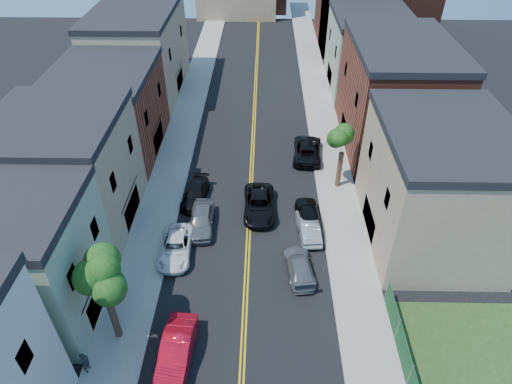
# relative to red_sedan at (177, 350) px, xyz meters

# --- Properties ---
(sidewalk_left) EXTENTS (3.20, 100.00, 0.15)m
(sidewalk_left) POSITION_rel_red_sedan_xyz_m (-3.96, 27.48, -0.75)
(sidewalk_left) COLOR gray
(sidewalk_left) RESTS_ON ground
(sidewalk_right) EXTENTS (3.20, 100.00, 0.15)m
(sidewalk_right) POSITION_rel_red_sedan_xyz_m (11.84, 27.48, -0.75)
(sidewalk_right) COLOR gray
(sidewalk_right) RESTS_ON ground
(curb_left) EXTENTS (0.30, 100.00, 0.15)m
(curb_left) POSITION_rel_red_sedan_xyz_m (-2.21, 27.48, -0.75)
(curb_left) COLOR gray
(curb_left) RESTS_ON ground
(curb_right) EXTENTS (0.30, 100.00, 0.15)m
(curb_right) POSITION_rel_red_sedan_xyz_m (10.09, 27.48, -0.75)
(curb_right) COLOR gray
(curb_right) RESTS_ON ground
(bldg_left_palegrn) EXTENTS (9.00, 8.00, 8.50)m
(bldg_left_palegrn) POSITION_rel_red_sedan_xyz_m (-10.06, 3.48, 3.42)
(bldg_left_palegrn) COLOR gray
(bldg_left_palegrn) RESTS_ON ground
(bldg_left_tan_near) EXTENTS (9.00, 10.00, 9.00)m
(bldg_left_tan_near) POSITION_rel_red_sedan_xyz_m (-10.06, 12.48, 3.67)
(bldg_left_tan_near) COLOR #998466
(bldg_left_tan_near) RESTS_ON ground
(bldg_left_brick) EXTENTS (9.00, 12.00, 8.00)m
(bldg_left_brick) POSITION_rel_red_sedan_xyz_m (-10.06, 23.48, 3.17)
(bldg_left_brick) COLOR brown
(bldg_left_brick) RESTS_ON ground
(bldg_left_tan_far) EXTENTS (9.00, 16.00, 9.50)m
(bldg_left_tan_far) POSITION_rel_red_sedan_xyz_m (-10.06, 37.48, 3.92)
(bldg_left_tan_far) COLOR #998466
(bldg_left_tan_far) RESTS_ON ground
(bldg_right_tan) EXTENTS (9.00, 12.00, 9.00)m
(bldg_right_tan) POSITION_rel_red_sedan_xyz_m (17.94, 11.48, 3.67)
(bldg_right_tan) COLOR #998466
(bldg_right_tan) RESTS_ON ground
(bldg_right_brick) EXTENTS (9.00, 14.00, 10.00)m
(bldg_right_brick) POSITION_rel_red_sedan_xyz_m (17.94, 25.48, 4.17)
(bldg_right_brick) COLOR brown
(bldg_right_brick) RESTS_ON ground
(bldg_right_palegrn) EXTENTS (9.00, 12.00, 8.50)m
(bldg_right_palegrn) POSITION_rel_red_sedan_xyz_m (17.94, 39.48, 3.42)
(bldg_right_palegrn) COLOR gray
(bldg_right_palegrn) RESTS_ON ground
(tree_left_mid) EXTENTS (5.20, 5.20, 9.29)m
(tree_left_mid) POSITION_rel_red_sedan_xyz_m (-3.94, 1.49, 5.76)
(tree_left_mid) COLOR #382A1C
(tree_left_mid) RESTS_ON sidewalk_left
(tree_right_far) EXTENTS (4.40, 4.40, 8.03)m
(tree_right_far) POSITION_rel_red_sedan_xyz_m (11.86, 17.49, 4.93)
(tree_right_far) COLOR #382A1C
(tree_right_far) RESTS_ON sidewalk_right
(red_sedan) EXTENTS (2.05, 5.11, 1.65)m
(red_sedan) POSITION_rel_red_sedan_xyz_m (0.00, 0.00, 0.00)
(red_sedan) COLOR red
(red_sedan) RESTS_ON ground
(white_pickup) EXTENTS (2.41, 5.06, 1.39)m
(white_pickup) POSITION_rel_red_sedan_xyz_m (-1.48, 8.74, -0.13)
(white_pickup) COLOR white
(white_pickup) RESTS_ON ground
(grey_car_left) EXTENTS (2.06, 4.84, 1.63)m
(grey_car_left) POSITION_rel_red_sedan_xyz_m (0.14, 11.74, -0.01)
(grey_car_left) COLOR #595C60
(grey_car_left) RESTS_ON ground
(black_car_left) EXTENTS (2.38, 4.83, 1.35)m
(black_car_left) POSITION_rel_red_sedan_xyz_m (-0.86, 15.29, -0.15)
(black_car_left) COLOR black
(black_car_left) RESTS_ON ground
(grey_car_right) EXTENTS (2.36, 4.69, 1.31)m
(grey_car_right) POSITION_rel_red_sedan_xyz_m (7.74, 7.01, -0.17)
(grey_car_right) COLOR slate
(grey_car_right) RESTS_ON ground
(black_car_right) EXTENTS (2.16, 4.84, 1.62)m
(black_car_right) POSITION_rel_red_sedan_xyz_m (8.82, 12.53, -0.02)
(black_car_right) COLOR black
(black_car_right) RESTS_ON ground
(silver_car_right) EXTENTS (1.91, 4.42, 1.41)m
(silver_car_right) POSITION_rel_red_sedan_xyz_m (8.71, 11.14, -0.12)
(silver_car_right) COLOR #B0B2B8
(silver_car_right) RESTS_ON ground
(dark_car_right_far) EXTENTS (3.14, 5.99, 1.61)m
(dark_car_right_far) POSITION_rel_red_sedan_xyz_m (9.43, 22.50, -0.02)
(dark_car_right_far) COLOR black
(dark_car_right_far) RESTS_ON ground
(black_suv_lane) EXTENTS (2.66, 5.58, 1.54)m
(black_suv_lane) POSITION_rel_red_sedan_xyz_m (4.74, 13.83, -0.06)
(black_suv_lane) COLOR black
(black_suv_lane) RESTS_ON ground
(pedestrian_left) EXTENTS (0.47, 0.64, 1.59)m
(pedestrian_left) POSITION_rel_red_sedan_xyz_m (-5.16, -0.94, 0.12)
(pedestrian_left) COLOR #24242B
(pedestrian_left) RESTS_ON sidewalk_left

